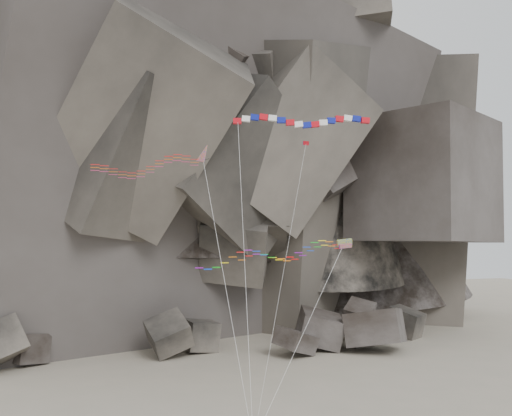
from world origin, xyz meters
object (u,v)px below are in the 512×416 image
object	(u,v)px
delta_kite	(142,166)
parafoil_kite	(267,254)
banner_kite	(301,122)
pennant_kite	(296,201)

from	to	relation	value
delta_kite	parafoil_kite	xyz separation A→B (m)	(10.87, -1.60, -7.74)
delta_kite	banner_kite	bearing A→B (deg)	-20.44
delta_kite	pennant_kite	distance (m)	13.95
banner_kite	pennant_kite	distance (m)	7.15
parafoil_kite	pennant_kite	xyz separation A→B (m)	(2.67, -0.01, 4.79)
parafoil_kite	pennant_kite	world-z (taller)	pennant_kite
delta_kite	pennant_kite	world-z (taller)	pennant_kite
parafoil_kite	delta_kite	bearing A→B (deg)	176.00
banner_kite	parafoil_kite	bearing A→B (deg)	-175.92
banner_kite	parafoil_kite	distance (m)	12.32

